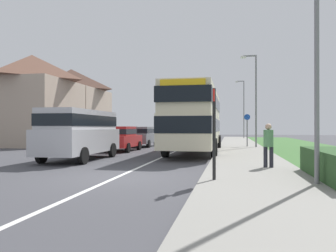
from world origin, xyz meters
The scene contains 14 objects.
ground_plane centered at (0.00, 0.00, 0.00)m, with size 120.00×120.00×0.00m, color #424247.
lane_marking_centre centered at (0.00, 8.00, 0.00)m, with size 0.14×60.00×0.01m, color silver.
pavement_near_side centered at (4.20, 6.00, 0.06)m, with size 3.20×68.00×0.12m, color gray.
double_decker_bus centered at (1.40, 10.09, 2.14)m, with size 2.80×11.30×3.70m.
parked_van_silver centered at (-3.51, 4.81, 1.38)m, with size 2.11×5.46×2.33m.
parked_car_red centered at (-3.53, 10.56, 0.88)m, with size 1.97×4.03×1.59m.
parked_car_grey centered at (-3.51, 15.52, 0.87)m, with size 1.98×3.93×1.58m.
pedestrian_at_stop centered at (4.76, 2.49, 0.98)m, with size 0.34×0.34×1.67m.
bus_stop_sign centered at (3.00, -0.60, 1.54)m, with size 0.09×0.52×2.60m.
cycle_route_sign centered at (4.68, 15.37, 1.43)m, with size 0.44×0.08×2.52m.
street_lamp_near centered at (5.47, -0.77, 4.13)m, with size 1.14×0.20×7.18m.
street_lamp_mid centered at (5.17, 14.86, 3.93)m, with size 1.14×0.20×6.78m.
street_lamp_far centered at (5.12, 34.31, 4.37)m, with size 1.14×0.20×7.64m.
house_terrace_far_side centered at (-12.79, 18.46, 3.79)m, with size 6.43×13.53×7.58m.
Camera 1 is at (3.42, -9.54, 1.54)m, focal length 34.96 mm.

